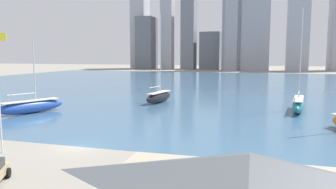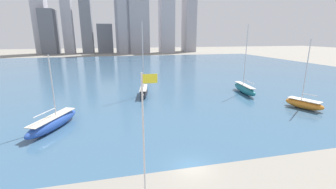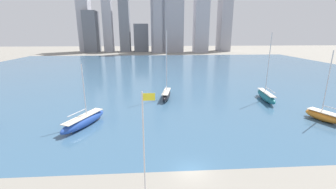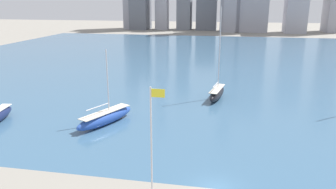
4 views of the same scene
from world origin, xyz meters
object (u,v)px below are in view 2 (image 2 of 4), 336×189
at_px(flag_pole, 144,135).
at_px(sailboat_blue, 53,122).
at_px(sailboat_orange, 304,103).
at_px(sailboat_black, 144,91).
at_px(sailboat_teal, 244,89).

relative_size(flag_pole, sailboat_blue, 1.00).
bearing_deg(sailboat_orange, sailboat_blue, 155.80).
bearing_deg(sailboat_black, flag_pole, -86.79).
relative_size(sailboat_blue, sailboat_orange, 0.84).
distance_m(flag_pole, sailboat_blue, 21.95).
relative_size(sailboat_black, sailboat_teal, 1.02).
bearing_deg(sailboat_blue, sailboat_teal, 42.78).
relative_size(sailboat_black, sailboat_blue, 1.51).
bearing_deg(sailboat_teal, sailboat_orange, -63.62).
bearing_deg(sailboat_orange, sailboat_black, 126.66).
bearing_deg(sailboat_orange, sailboat_teal, 85.50).
bearing_deg(sailboat_black, sailboat_blue, -124.05).
bearing_deg(flag_pole, sailboat_blue, 122.29).
relative_size(flag_pole, sailboat_orange, 0.84).
bearing_deg(flag_pole, sailboat_black, 83.12).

